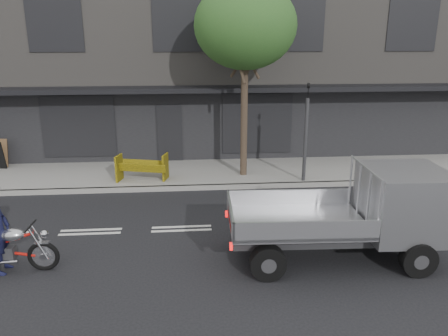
% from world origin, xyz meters
% --- Properties ---
extents(ground, '(80.00, 80.00, 0.00)m').
position_xyz_m(ground, '(0.00, 0.00, 0.00)').
color(ground, black).
rests_on(ground, ground).
extents(sidewalk, '(32.00, 3.20, 0.15)m').
position_xyz_m(sidewalk, '(0.00, 4.70, 0.07)').
color(sidewalk, gray).
rests_on(sidewalk, ground).
extents(kerb, '(32.00, 0.20, 0.15)m').
position_xyz_m(kerb, '(0.00, 3.10, 0.07)').
color(kerb, gray).
rests_on(kerb, ground).
extents(building_main, '(26.00, 10.00, 8.00)m').
position_xyz_m(building_main, '(0.00, 11.30, 4.00)').
color(building_main, slate).
rests_on(building_main, ground).
extents(street_tree, '(3.40, 3.40, 6.74)m').
position_xyz_m(street_tree, '(2.20, 4.20, 5.28)').
color(street_tree, '#382B21').
rests_on(street_tree, ground).
extents(traffic_light_pole, '(0.12, 0.12, 3.50)m').
position_xyz_m(traffic_light_pole, '(4.20, 3.35, 1.65)').
color(traffic_light_pole, '#2D2D30').
rests_on(traffic_light_pole, ground).
extents(motorcycle, '(2.14, 0.62, 1.10)m').
position_xyz_m(motorcycle, '(-3.71, -1.88, 0.57)').
color(motorcycle, black).
rests_on(motorcycle, ground).
extents(flatbed_ute, '(4.88, 2.15, 2.23)m').
position_xyz_m(flatbed_ute, '(4.62, -1.93, 1.27)').
color(flatbed_ute, black).
rests_on(flatbed_ute, ground).
extents(construction_barrier, '(1.82, 1.08, 0.95)m').
position_xyz_m(construction_barrier, '(-1.38, 3.60, 0.63)').
color(construction_barrier, yellow).
rests_on(construction_barrier, sidewalk).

